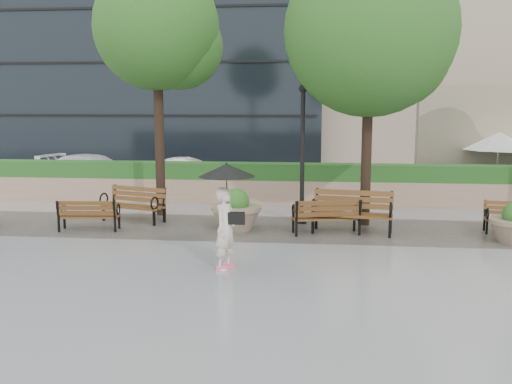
# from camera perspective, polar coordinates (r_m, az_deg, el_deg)

# --- Properties ---
(ground) EXTENTS (100.00, 100.00, 0.00)m
(ground) POSITION_cam_1_polar(r_m,az_deg,el_deg) (12.46, 2.34, -6.72)
(ground) COLOR gray
(ground) RESTS_ON ground
(cobble_strip) EXTENTS (28.00, 3.20, 0.01)m
(cobble_strip) POSITION_cam_1_polar(r_m,az_deg,el_deg) (15.36, 3.08, -3.70)
(cobble_strip) COLOR #383330
(cobble_strip) RESTS_ON ground
(hedge_wall) EXTENTS (24.00, 0.80, 1.35)m
(hedge_wall) POSITION_cam_1_polar(r_m,az_deg,el_deg) (19.18, 3.73, 0.83)
(hedge_wall) COLOR tan
(hedge_wall) RESTS_ON ground
(asphalt_street) EXTENTS (40.00, 7.00, 0.00)m
(asphalt_street) POSITION_cam_1_polar(r_m,az_deg,el_deg) (23.23, 4.13, 0.59)
(asphalt_street) COLOR black
(asphalt_street) RESTS_ON ground
(bench_0) EXTENTS (1.61, 0.77, 0.83)m
(bench_0) POSITION_cam_1_polar(r_m,az_deg,el_deg) (15.72, -16.34, -2.85)
(bench_0) COLOR brown
(bench_0) RESTS_ON ground
(bench_1) EXTENTS (1.94, 1.24, 0.97)m
(bench_1) POSITION_cam_1_polar(r_m,az_deg,el_deg) (16.58, -12.13, -1.94)
(bench_1) COLOR brown
(bench_1) RESTS_ON ground
(bench_2) EXTENTS (1.81, 1.02, 0.92)m
(bench_2) POSITION_cam_1_polar(r_m,az_deg,el_deg) (14.78, 7.02, -3.19)
(bench_2) COLOR brown
(bench_2) RESTS_ON ground
(bench_3) EXTENTS (2.14, 1.12, 1.10)m
(bench_3) POSITION_cam_1_polar(r_m,az_deg,el_deg) (14.96, 9.57, -2.89)
(bench_3) COLOR brown
(bench_3) RESTS_ON ground
(planter_left) EXTENTS (1.33, 1.33, 1.12)m
(planter_left) POSITION_cam_1_polar(r_m,az_deg,el_deg) (15.14, -1.99, -2.20)
(planter_left) COLOR #7F6B56
(planter_left) RESTS_ON ground
(lamppost) EXTENTS (0.28, 0.28, 3.86)m
(lamppost) POSITION_cam_1_polar(r_m,az_deg,el_deg) (15.82, 4.65, 2.85)
(lamppost) COLOR black
(lamppost) RESTS_ON ground
(tree_0) EXTENTS (3.69, 3.64, 7.33)m
(tree_0) POSITION_cam_1_polar(r_m,az_deg,el_deg) (17.32, -9.33, 15.47)
(tree_0) COLOR black
(tree_0) RESTS_ON ground
(tree_1) EXTENTS (4.57, 4.57, 7.53)m
(tree_1) POSITION_cam_1_polar(r_m,az_deg,el_deg) (15.97, 11.87, 15.04)
(tree_1) COLOR black
(tree_1) RESTS_ON ground
(patio_umb_white) EXTENTS (2.50, 2.50, 2.30)m
(patio_umb_white) POSITION_cam_1_polar(r_m,az_deg,el_deg) (22.13, 23.11, 4.67)
(patio_umb_white) COLOR black
(patio_umb_white) RESTS_ON ground
(car_left) EXTENTS (4.83, 2.93, 1.31)m
(car_left) POSITION_cam_1_polar(r_m,az_deg,el_deg) (23.64, -15.93, 2.01)
(car_left) COLOR white
(car_left) RESTS_ON ground
(car_right) EXTENTS (3.73, 1.56, 1.20)m
(car_right) POSITION_cam_1_polar(r_m,az_deg,el_deg) (22.67, -6.71, 1.87)
(car_right) COLOR white
(car_right) RESTS_ON ground
(pedestrian) EXTENTS (1.17, 1.17, 2.14)m
(pedestrian) POSITION_cam_1_polar(r_m,az_deg,el_deg) (11.49, -3.00, -1.39)
(pedestrian) COLOR beige
(pedestrian) RESTS_ON ground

